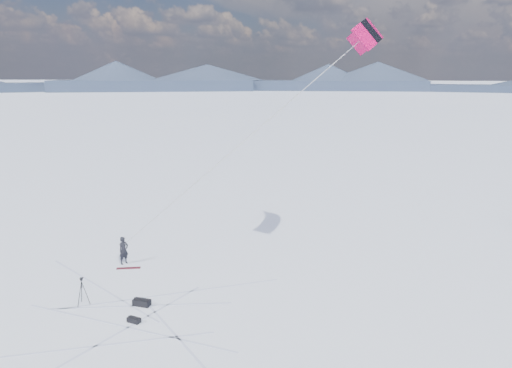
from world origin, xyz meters
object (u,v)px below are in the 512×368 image
at_px(snowboard, 128,268).
at_px(tripod, 82,287).
at_px(gear_bag_b, 134,320).
at_px(snowkiter, 124,264).
at_px(gear_bag_a, 142,302).

bearing_deg(snowboard, tripod, -108.76).
height_order(snowboard, gear_bag_b, gear_bag_b).
bearing_deg(gear_bag_b, tripod, 174.43).
bearing_deg(snowkiter, tripod, -144.79).
height_order(snowboard, gear_bag_a, gear_bag_a).
bearing_deg(gear_bag_b, snowboard, 132.18).
bearing_deg(gear_bag_b, gear_bag_a, 116.60).
distance_m(tripod, gear_bag_b, 3.43).
distance_m(snowkiter, tripod, 5.39).
relative_size(snowkiter, tripod, 1.18).
height_order(tripod, gear_bag_a, tripod).
distance_m(tripod, gear_bag_a, 2.93).
relative_size(gear_bag_a, gear_bag_b, 1.34).
bearing_deg(tripod, snowkiter, 82.25).
bearing_deg(gear_bag_a, gear_bag_b, -72.34).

